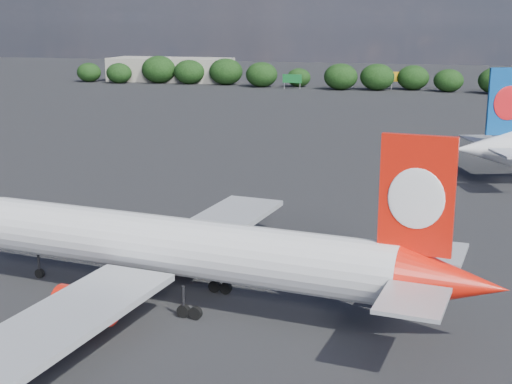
# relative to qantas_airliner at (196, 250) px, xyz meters

# --- Properties ---
(ground) EXTENTS (500.00, 500.00, 0.00)m
(ground) POSITION_rel_qantas_airliner_xyz_m (-12.62, 53.06, -4.36)
(ground) COLOR black
(ground) RESTS_ON ground
(qantas_airliner) EXTENTS (43.89, 41.81, 14.31)m
(qantas_airliner) POSITION_rel_qantas_airliner_xyz_m (0.00, 0.00, 0.00)
(qantas_airliner) COLOR silver
(qantas_airliner) RESTS_ON ground
(terminal_building) EXTENTS (42.00, 16.00, 8.00)m
(terminal_building) POSITION_rel_qantas_airliner_xyz_m (-77.62, 185.06, -0.36)
(terminal_building) COLOR gray
(terminal_building) RESTS_ON ground
(highway_sign) EXTENTS (6.00, 0.30, 4.50)m
(highway_sign) POSITION_rel_qantas_airliner_xyz_m (-30.62, 169.06, -1.23)
(highway_sign) COLOR #125C26
(highway_sign) RESTS_ON ground
(billboard_yellow) EXTENTS (5.00, 0.30, 5.50)m
(billboard_yellow) POSITION_rel_qantas_airliner_xyz_m (-0.62, 175.06, -0.49)
(billboard_yellow) COLOR #EBA214
(billboard_yellow) RESTS_ON ground
(horizon_treeline) EXTENTS (201.65, 16.51, 9.17)m
(horizon_treeline) POSITION_rel_qantas_airliner_xyz_m (-17.19, 173.50, -0.54)
(horizon_treeline) COLOR black
(horizon_treeline) RESTS_ON ground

